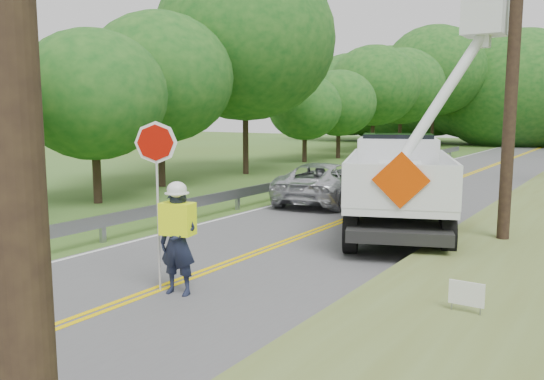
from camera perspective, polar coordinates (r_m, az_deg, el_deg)
The scene contains 10 objects.
ground at distance 10.08m, azimuth -19.55°, elevation -12.54°, with size 140.00×140.00×0.00m, color #435F1D.
road at distance 21.32m, azimuth 11.88°, elevation -1.44°, with size 7.20×96.00×0.03m.
guardrail at distance 23.77m, azimuth 3.68°, elevation 1.00°, with size 0.18×48.00×0.77m.
treeline_left at distance 41.32m, azimuth 7.58°, elevation 11.87°, with size 11.01×56.59×11.99m.
flagger at distance 10.60m, azimuth -9.72°, elevation -4.51°, with size 1.20×0.63×3.27m.
bucket_truck at distance 17.35m, azimuth 13.24°, elevation 1.89°, with size 5.43×8.17×7.47m.
suv_silver at distance 21.34m, azimuth 5.36°, elevation 0.80°, with size 2.53×5.49×1.53m, color silver.
suv_darkgrey at distance 30.14m, azimuth 14.36°, elevation 2.67°, with size 2.10×5.16×1.50m, color #34373B.
stop_sign_permanent at distance 30.36m, azimuth 10.45°, elevation 4.27°, with size 0.37×0.37×2.33m.
yard_sign at distance 9.44m, azimuth 19.39°, elevation -10.21°, with size 0.56×0.04×0.80m.
Camera 1 is at (7.62, -5.61, 3.47)m, focal length 36.56 mm.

